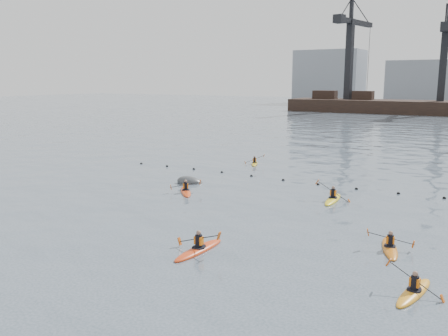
% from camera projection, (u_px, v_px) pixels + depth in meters
% --- Properties ---
extents(ground, '(400.00, 400.00, 0.00)m').
position_uv_depth(ground, '(103.00, 289.00, 18.59)').
color(ground, '#3A4954').
rests_on(ground, ground).
extents(float_line, '(33.24, 0.73, 0.24)m').
position_uv_depth(float_line, '(301.00, 182.00, 37.95)').
color(float_line, black).
rests_on(float_line, ground).
extents(barge_pier, '(72.00, 19.30, 29.50)m').
position_uv_depth(barge_pier, '(439.00, 106.00, 111.64)').
color(barge_pier, black).
rests_on(barge_pier, ground).
extents(kayaker_0, '(2.51, 3.69, 1.32)m').
position_uv_depth(kayaker_0, '(199.00, 249.00, 22.68)').
color(kayaker_0, red).
rests_on(kayaker_0, ground).
extents(kayaker_1, '(2.27, 3.33, 1.31)m').
position_uv_depth(kayaker_1, '(414.00, 291.00, 18.15)').
color(kayaker_1, orange).
rests_on(kayaker_1, ground).
extents(kayaker_2, '(2.65, 3.00, 1.07)m').
position_uv_depth(kayaker_2, '(186.00, 191.00, 34.51)').
color(kayaker_2, '#DE4314').
rests_on(kayaker_2, ground).
extents(kayaker_3, '(2.49, 3.57, 1.49)m').
position_uv_depth(kayaker_3, '(333.00, 199.00, 32.24)').
color(kayaker_3, yellow).
rests_on(kayaker_3, ground).
extents(kayaker_4, '(2.17, 3.35, 1.09)m').
position_uv_depth(kayaker_4, '(390.00, 247.00, 22.90)').
color(kayaker_4, '#CC6A13').
rests_on(kayaker_4, ground).
extents(kayaker_5, '(1.85, 2.83, 1.10)m').
position_uv_depth(kayaker_5, '(255.00, 163.00, 46.09)').
color(kayaker_5, gold).
rests_on(kayaker_5, ground).
extents(mooring_buoy, '(2.62, 2.13, 1.48)m').
position_uv_depth(mooring_buoy, '(190.00, 183.00, 37.63)').
color(mooring_buoy, '#424447').
rests_on(mooring_buoy, ground).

